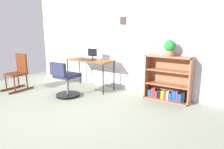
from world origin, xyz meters
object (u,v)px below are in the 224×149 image
Objects in this scene: desk at (90,62)px; potted_plant_on_shelf at (170,47)px; monitor at (92,54)px; rocking_chair at (18,72)px; bookshelf_low at (168,81)px; office_chair at (66,82)px; keyboard at (86,60)px.

desk is 1.93m from potted_plant_on_shelf.
potted_plant_on_shelf is at bearing 6.08° from desk.
monitor is 0.30× the size of rocking_chair.
potted_plant_on_shelf reaches higher than bookshelf_low.
desk is at bearing 36.06° from rocking_chair.
potted_plant_on_shelf reaches higher than monitor.
rocking_chair reaches higher than desk.
bookshelf_low is at bearing 97.34° from potted_plant_on_shelf.
office_chair is at bearing -151.20° from bookshelf_low.
rocking_chair is 3.51m from bookshelf_low.
potted_plant_on_shelf is (1.92, 0.99, 0.76)m from office_chair.
monitor is 0.63× the size of keyboard.
bookshelf_low is (3.27, 1.28, -0.04)m from rocking_chair.
monitor is 0.20m from keyboard.
rocking_chair reaches higher than keyboard.
keyboard is at bearing -171.02° from potted_plant_on_shelf.
rocking_chair is 2.69× the size of potted_plant_on_shelf.
rocking_chair is at bearing -146.07° from keyboard.
keyboard reaches higher than desk.
keyboard is 1.97m from bookshelf_low.
bookshelf_low reaches higher than rocking_chair.
potted_plant_on_shelf is at bearing 27.37° from office_chair.
monitor reaches higher than desk.
keyboard is 0.80m from office_chair.
monitor reaches higher than bookshelf_low.
keyboard is 1.67m from rocking_chair.
monitor is at bearing -175.26° from potted_plant_on_shelf.
rocking_chair is (-1.37, -0.92, -0.30)m from keyboard.
monitor is at bearing 36.53° from rocking_chair.
monitor is (0.04, 0.05, 0.18)m from desk.
desk is 1.50× the size of office_chair.
desk is 4.48× the size of monitor.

